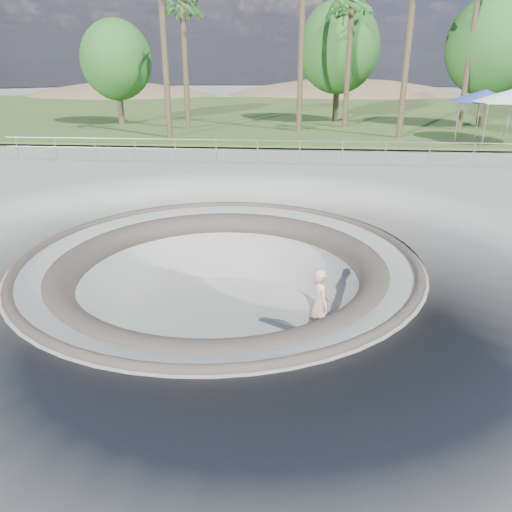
% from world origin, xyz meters
% --- Properties ---
extents(ground, '(180.00, 180.00, 0.00)m').
position_xyz_m(ground, '(0.00, 0.00, 0.00)').
color(ground, '#9E9E99').
rests_on(ground, ground).
extents(skate_bowl, '(14.00, 14.00, 4.10)m').
position_xyz_m(skate_bowl, '(0.00, 0.00, -1.83)').
color(skate_bowl, '#9E9E99').
rests_on(skate_bowl, ground).
extents(grass_strip, '(180.00, 36.00, 0.12)m').
position_xyz_m(grass_strip, '(0.00, 34.00, 0.22)').
color(grass_strip, '#415B24').
rests_on(grass_strip, ground).
extents(distant_hills, '(103.20, 45.00, 28.60)m').
position_xyz_m(distant_hills, '(3.78, 57.17, -7.02)').
color(distant_hills, brown).
rests_on(distant_hills, ground).
extents(safety_railing, '(25.00, 0.06, 1.03)m').
position_xyz_m(safety_railing, '(0.00, 12.00, 0.69)').
color(safety_railing, '#909498').
rests_on(safety_railing, ground).
extents(skateboard, '(0.87, 0.29, 0.09)m').
position_xyz_m(skateboard, '(2.62, -0.69, -1.83)').
color(skateboard, olive).
rests_on(skateboard, ground).
extents(skater, '(0.66, 0.79, 1.87)m').
position_xyz_m(skater, '(2.62, -0.69, -0.88)').
color(skater, beige).
rests_on(skater, skateboard).
extents(canopy_white, '(5.73, 5.73, 2.94)m').
position_xyz_m(canopy_white, '(13.58, 18.01, 2.85)').
color(canopy_white, '#909498').
rests_on(canopy_white, ground).
extents(canopy_blue, '(5.37, 5.37, 2.81)m').
position_xyz_m(canopy_blue, '(12.66, 19.61, 2.74)').
color(canopy_blue, '#909498').
rests_on(canopy_blue, ground).
extents(palm_b, '(2.60, 2.60, 8.81)m').
position_xyz_m(palm_b, '(-5.61, 22.41, 7.71)').
color(palm_b, brown).
rests_on(palm_b, ground).
extents(palm_d, '(2.60, 2.60, 9.04)m').
position_xyz_m(palm_d, '(5.06, 24.39, 7.92)').
color(palm_d, brown).
rests_on(palm_d, ground).
extents(bushy_tree_left, '(4.99, 4.53, 7.19)m').
position_xyz_m(bushy_tree_left, '(-11.06, 24.75, 4.63)').
color(bushy_tree_left, brown).
rests_on(bushy_tree_left, ground).
extents(bushy_tree_mid, '(5.92, 5.38, 8.53)m').
position_xyz_m(bushy_tree_mid, '(4.59, 27.69, 5.46)').
color(bushy_tree_mid, brown).
rests_on(bushy_tree_mid, ground).
extents(bushy_tree_right, '(5.97, 5.42, 8.61)m').
position_xyz_m(bushy_tree_right, '(14.58, 25.54, 5.51)').
color(bushy_tree_right, brown).
rests_on(bushy_tree_right, ground).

